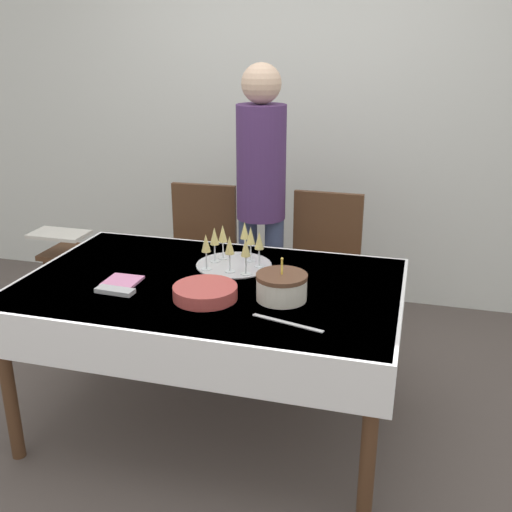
% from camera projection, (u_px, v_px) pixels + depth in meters
% --- Properties ---
extents(ground_plane, '(12.00, 12.00, 0.00)m').
position_uv_depth(ground_plane, '(214.00, 424.00, 2.94)').
color(ground_plane, '#564C47').
extents(wall_back, '(8.00, 0.05, 2.70)m').
position_uv_depth(wall_back, '(295.00, 106.00, 4.09)').
color(wall_back, silver).
rests_on(wall_back, ground_plane).
extents(dining_table, '(1.70, 1.07, 0.76)m').
position_uv_depth(dining_table, '(211.00, 302.00, 2.72)').
color(dining_table, white).
rests_on(dining_table, ground_plane).
extents(dining_chair_far_left, '(0.43, 0.43, 0.96)m').
position_uv_depth(dining_chair_far_left, '(200.00, 258.00, 3.63)').
color(dining_chair_far_left, '#51331E').
rests_on(dining_chair_far_left, ground_plane).
extents(dining_chair_far_right, '(0.42, 0.42, 0.96)m').
position_uv_depth(dining_chair_far_right, '(323.00, 270.00, 3.44)').
color(dining_chair_far_right, '#51331E').
rests_on(dining_chair_far_right, ground_plane).
extents(birthday_cake, '(0.21, 0.21, 0.19)m').
position_uv_depth(birthday_cake, '(282.00, 287.00, 2.48)').
color(birthday_cake, silver).
rests_on(birthday_cake, dining_table).
extents(champagne_tray, '(0.36, 0.36, 0.18)m').
position_uv_depth(champagne_tray, '(234.00, 249.00, 2.85)').
color(champagne_tray, silver).
rests_on(champagne_tray, dining_table).
extents(plate_stack_main, '(0.27, 0.27, 0.06)m').
position_uv_depth(plate_stack_main, '(205.00, 292.00, 2.50)').
color(plate_stack_main, '#CC4C47').
rests_on(plate_stack_main, dining_table).
extents(cake_knife, '(0.29, 0.09, 0.00)m').
position_uv_depth(cake_knife, '(287.00, 323.00, 2.29)').
color(cake_knife, silver).
rests_on(cake_knife, dining_table).
extents(fork_pile, '(0.17, 0.07, 0.02)m').
position_uv_depth(fork_pile, '(115.00, 291.00, 2.56)').
color(fork_pile, silver).
rests_on(fork_pile, dining_table).
extents(napkin_pile, '(0.15, 0.15, 0.01)m').
position_uv_depth(napkin_pile, '(122.00, 281.00, 2.67)').
color(napkin_pile, pink).
rests_on(napkin_pile, dining_table).
extents(person_standing, '(0.28, 0.28, 1.67)m').
position_uv_depth(person_standing, '(261.00, 184.00, 3.40)').
color(person_standing, '#3F4C72').
rests_on(person_standing, ground_plane).
extents(high_chair, '(0.33, 0.35, 0.71)m').
position_uv_depth(high_chair, '(70.00, 264.00, 3.67)').
color(high_chair, '#51331E').
rests_on(high_chair, ground_plane).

